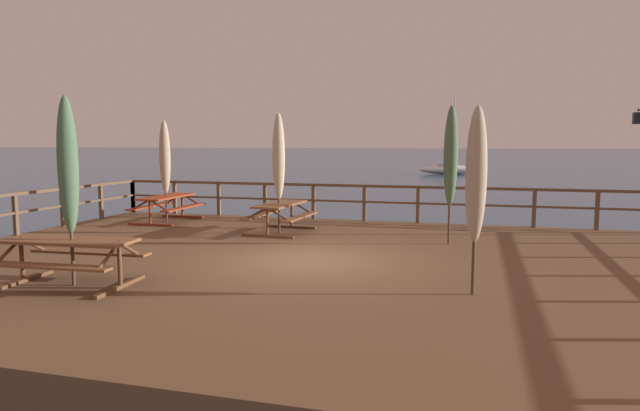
{
  "coord_description": "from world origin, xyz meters",
  "views": [
    {
      "loc": [
        3.16,
        -10.4,
        3.13
      ],
      "look_at": [
        0.0,
        0.89,
        1.81
      ],
      "focal_mm": 31.23,
      "sensor_mm": 36.0,
      "label": 1
    }
  ],
  "objects_px": {
    "patio_umbrella_tall_back_right": "(476,176)",
    "patio_umbrella_short_front": "(279,157)",
    "patio_umbrella_tall_back_left": "(68,166)",
    "patio_umbrella_tall_mid_left": "(165,158)",
    "patio_umbrella_tall_mid_right": "(451,157)",
    "picnic_table_mid_left": "(69,251)",
    "sailboat_distant": "(450,169)",
    "picnic_table_back_left": "(280,211)",
    "picnic_table_front_left": "(167,203)"
  },
  "relations": [
    {
      "from": "picnic_table_mid_left",
      "to": "patio_umbrella_short_front",
      "type": "height_order",
      "value": "patio_umbrella_short_front"
    },
    {
      "from": "picnic_table_mid_left",
      "to": "patio_umbrella_tall_back_right",
      "type": "xyz_separation_m",
      "value": [
        6.36,
        1.2,
        1.27
      ]
    },
    {
      "from": "picnic_table_back_left",
      "to": "patio_umbrella_tall_mid_right",
      "type": "distance_m",
      "value": 4.58
    },
    {
      "from": "picnic_table_mid_left",
      "to": "patio_umbrella_tall_mid_left",
      "type": "height_order",
      "value": "patio_umbrella_tall_mid_left"
    },
    {
      "from": "patio_umbrella_tall_back_left",
      "to": "patio_umbrella_tall_mid_left",
      "type": "distance_m",
      "value": 7.44
    },
    {
      "from": "picnic_table_back_left",
      "to": "patio_umbrella_tall_back_left",
      "type": "relative_size",
      "value": 0.66
    },
    {
      "from": "patio_umbrella_short_front",
      "to": "picnic_table_mid_left",
      "type": "bearing_deg",
      "value": -104.0
    },
    {
      "from": "patio_umbrella_tall_back_right",
      "to": "patio_umbrella_tall_mid_right",
      "type": "bearing_deg",
      "value": 97.46
    },
    {
      "from": "picnic_table_front_left",
      "to": "patio_umbrella_short_front",
      "type": "xyz_separation_m",
      "value": [
        3.91,
        -1.07,
        1.4
      ]
    },
    {
      "from": "sailboat_distant",
      "to": "patio_umbrella_short_front",
      "type": "bearing_deg",
      "value": -93.12
    },
    {
      "from": "picnic_table_back_left",
      "to": "patio_umbrella_tall_back_left",
      "type": "distance_m",
      "value": 6.34
    },
    {
      "from": "patio_umbrella_tall_back_left",
      "to": "patio_umbrella_tall_mid_right",
      "type": "bearing_deg",
      "value": 43.82
    },
    {
      "from": "patio_umbrella_short_front",
      "to": "patio_umbrella_tall_back_right",
      "type": "distance_m",
      "value": 6.81
    },
    {
      "from": "patio_umbrella_short_front",
      "to": "patio_umbrella_tall_mid_left",
      "type": "bearing_deg",
      "value": 164.92
    },
    {
      "from": "patio_umbrella_short_front",
      "to": "patio_umbrella_tall_mid_right",
      "type": "xyz_separation_m",
      "value": [
        4.31,
        -0.45,
        0.05
      ]
    },
    {
      "from": "patio_umbrella_tall_mid_left",
      "to": "patio_umbrella_tall_back_left",
      "type": "bearing_deg",
      "value": -70.44
    },
    {
      "from": "picnic_table_back_left",
      "to": "picnic_table_front_left",
      "type": "xyz_separation_m",
      "value": [
        -3.91,
        1.0,
        0.01
      ]
    },
    {
      "from": "picnic_table_back_left",
      "to": "patio_umbrella_short_front",
      "type": "bearing_deg",
      "value": -89.92
    },
    {
      "from": "picnic_table_mid_left",
      "to": "patio_umbrella_tall_back_left",
      "type": "xyz_separation_m",
      "value": [
        0.06,
        0.0,
        1.39
      ]
    },
    {
      "from": "picnic_table_back_left",
      "to": "patio_umbrella_short_front",
      "type": "height_order",
      "value": "patio_umbrella_short_front"
    },
    {
      "from": "patio_umbrella_short_front",
      "to": "picnic_table_front_left",
      "type": "bearing_deg",
      "value": 164.73
    },
    {
      "from": "patio_umbrella_tall_mid_right",
      "to": "patio_umbrella_tall_back_right",
      "type": "bearing_deg",
      "value": -82.54
    },
    {
      "from": "patio_umbrella_tall_mid_left",
      "to": "patio_umbrella_tall_back_right",
      "type": "xyz_separation_m",
      "value": [
        8.79,
        -5.82,
        -0.06
      ]
    },
    {
      "from": "picnic_table_mid_left",
      "to": "patio_umbrella_short_front",
      "type": "xyz_separation_m",
      "value": [
        1.48,
        5.96,
        1.4
      ]
    },
    {
      "from": "picnic_table_front_left",
      "to": "patio_umbrella_tall_back_right",
      "type": "bearing_deg",
      "value": -33.56
    },
    {
      "from": "picnic_table_back_left",
      "to": "sailboat_distant",
      "type": "xyz_separation_m",
      "value": [
        2.36,
        43.15,
        -0.85
      ]
    },
    {
      "from": "picnic_table_mid_left",
      "to": "patio_umbrella_short_front",
      "type": "distance_m",
      "value": 6.29
    },
    {
      "from": "picnic_table_mid_left",
      "to": "sailboat_distant",
      "type": "distance_m",
      "value": 49.34
    },
    {
      "from": "picnic_table_front_left",
      "to": "patio_umbrella_tall_mid_right",
      "type": "bearing_deg",
      "value": -10.44
    },
    {
      "from": "picnic_table_mid_left",
      "to": "picnic_table_front_left",
      "type": "bearing_deg",
      "value": 109.07
    },
    {
      "from": "picnic_table_back_left",
      "to": "patio_umbrella_short_front",
      "type": "xyz_separation_m",
      "value": [
        0.0,
        -0.07,
        1.4
      ]
    },
    {
      "from": "picnic_table_mid_left",
      "to": "picnic_table_back_left",
      "type": "relative_size",
      "value": 1.11
    },
    {
      "from": "picnic_table_back_left",
      "to": "patio_umbrella_tall_back_right",
      "type": "xyz_separation_m",
      "value": [
        4.87,
        -4.83,
        1.27
      ]
    },
    {
      "from": "patio_umbrella_tall_back_right",
      "to": "patio_umbrella_short_front",
      "type": "bearing_deg",
      "value": 135.67
    },
    {
      "from": "picnic_table_mid_left",
      "to": "sailboat_distant",
      "type": "relative_size",
      "value": 0.29
    },
    {
      "from": "picnic_table_front_left",
      "to": "patio_umbrella_tall_mid_right",
      "type": "height_order",
      "value": "patio_umbrella_tall_mid_right"
    },
    {
      "from": "picnic_table_mid_left",
      "to": "patio_umbrella_tall_mid_left",
      "type": "relative_size",
      "value": 0.76
    },
    {
      "from": "patio_umbrella_short_front",
      "to": "sailboat_distant",
      "type": "xyz_separation_m",
      "value": [
        2.36,
        43.23,
        -2.25
      ]
    },
    {
      "from": "picnic_table_mid_left",
      "to": "patio_umbrella_tall_mid_right",
      "type": "distance_m",
      "value": 8.12
    },
    {
      "from": "picnic_table_front_left",
      "to": "patio_umbrella_short_front",
      "type": "distance_m",
      "value": 4.29
    },
    {
      "from": "picnic_table_front_left",
      "to": "patio_umbrella_tall_back_right",
      "type": "height_order",
      "value": "patio_umbrella_tall_back_right"
    },
    {
      "from": "patio_umbrella_tall_mid_right",
      "to": "sailboat_distant",
      "type": "relative_size",
      "value": 0.41
    },
    {
      "from": "patio_umbrella_tall_mid_left",
      "to": "sailboat_distant",
      "type": "bearing_deg",
      "value": 81.54
    },
    {
      "from": "picnic_table_mid_left",
      "to": "patio_umbrella_short_front",
      "type": "bearing_deg",
      "value": 76.0
    },
    {
      "from": "picnic_table_front_left",
      "to": "patio_umbrella_tall_back_left",
      "type": "xyz_separation_m",
      "value": [
        2.48,
        -7.02,
        1.39
      ]
    },
    {
      "from": "picnic_table_mid_left",
      "to": "picnic_table_back_left",
      "type": "height_order",
      "value": "same"
    },
    {
      "from": "picnic_table_mid_left",
      "to": "patio_umbrella_short_front",
      "type": "relative_size",
      "value": 0.73
    },
    {
      "from": "picnic_table_back_left",
      "to": "patio_umbrella_tall_mid_right",
      "type": "height_order",
      "value": "patio_umbrella_tall_mid_right"
    },
    {
      "from": "picnic_table_back_left",
      "to": "picnic_table_front_left",
      "type": "distance_m",
      "value": 4.04
    },
    {
      "from": "patio_umbrella_tall_back_left",
      "to": "patio_umbrella_short_front",
      "type": "xyz_separation_m",
      "value": [
        1.43,
        5.95,
        0.01
      ]
    }
  ]
}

